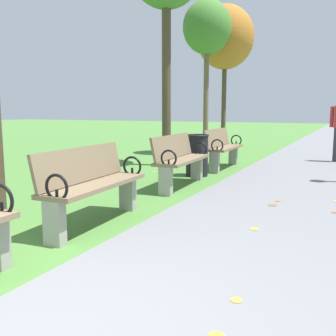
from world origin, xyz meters
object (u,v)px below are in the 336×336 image
at_px(park_bench_3, 180,159).
at_px(tree_4, 225,38).
at_px(park_bench_2, 92,184).
at_px(trash_bin, 197,155).
at_px(tree_3, 207,29).
at_px(park_bench_4, 223,147).

xyz_separation_m(park_bench_3, tree_4, (-1.33, 6.58, 3.17)).
relative_size(park_bench_2, tree_4, 0.34).
bearing_deg(tree_4, park_bench_2, -81.67).
relative_size(park_bench_2, park_bench_3, 1.00).
bearing_deg(park_bench_2, trash_bin, 92.31).
relative_size(park_bench_2, tree_3, 0.36).
bearing_deg(trash_bin, tree_4, 102.31).
relative_size(park_bench_4, tree_4, 0.34).
bearing_deg(park_bench_4, tree_4, 107.53).
bearing_deg(park_bench_2, tree_4, 98.33).
bearing_deg(tree_4, trash_bin, -77.69).
distance_m(park_bench_2, park_bench_4, 4.86).
distance_m(park_bench_2, park_bench_3, 2.48).
height_order(park_bench_4, trash_bin, park_bench_4).
xyz_separation_m(tree_3, trash_bin, (1.24, -3.83, -3.24)).
relative_size(park_bench_2, park_bench_4, 1.01).
bearing_deg(park_bench_4, park_bench_3, -90.00).
xyz_separation_m(park_bench_2, tree_4, (-1.33, 9.06, 3.17)).
height_order(tree_3, tree_4, tree_4).
bearing_deg(park_bench_2, tree_3, 100.46).
distance_m(park_bench_3, tree_3, 6.09).
bearing_deg(park_bench_3, tree_3, 105.43).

